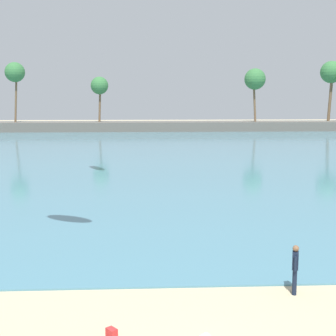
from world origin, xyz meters
TOP-DOWN VIEW (x-y plane):
  - sea at (0.00, 65.12)m, footprint 220.00×117.55m
  - palm_headland at (2.01, 83.90)m, footprint 108.10×6.85m
  - person_at_waterline at (3.43, 5.69)m, footprint 0.29×0.53m

SIDE VIEW (x-z plane):
  - sea at x=0.00m, z-range 0.00..0.06m
  - person_at_waterline at x=3.43m, z-range 0.06..1.73m
  - palm_headland at x=2.01m, z-range -3.25..10.06m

